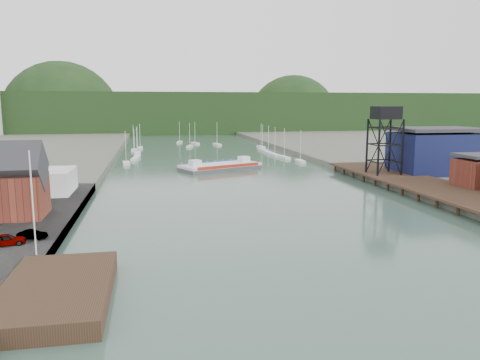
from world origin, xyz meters
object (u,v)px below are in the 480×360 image
object	(u,v)px
lift_tower	(386,117)
car_west_a	(6,240)
chain_ferry	(220,166)
harbor_building	(2,188)

from	to	relation	value
lift_tower	car_west_a	size ratio (longest dim) A/B	3.68
chain_ferry	car_west_a	size ratio (longest dim) A/B	5.71
harbor_building	chain_ferry	world-z (taller)	harbor_building
lift_tower	chain_ferry	size ratio (longest dim) A/B	0.64
lift_tower	chain_ferry	bearing A→B (deg)	140.21
harbor_building	car_west_a	xyz separation A→B (m)	(4.59, -15.56, -3.75)
chain_ferry	car_west_a	distance (m)	81.87
lift_tower	car_west_a	xyz separation A→B (m)	(-72.41, -43.56, -13.31)
harbor_building	car_west_a	bearing A→B (deg)	-73.57
chain_ferry	car_west_a	world-z (taller)	chain_ferry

